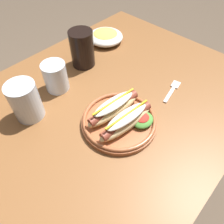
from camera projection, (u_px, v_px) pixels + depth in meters
The scene contains 8 objects.
ground_plane at pixel (105, 189), 1.27m from camera, with size 8.00×8.00×0.00m, color brown.
dining_table at pixel (101, 127), 0.79m from camera, with size 1.13×0.81×0.74m.
hot_dog_plate at pixel (120, 118), 0.64m from camera, with size 0.23×0.23×0.08m.
fork at pixel (172, 90), 0.75m from camera, with size 0.12×0.04×0.00m.
soda_cup at pixel (82, 49), 0.80m from camera, with size 0.09×0.09×0.14m, color black.
water_cup at pixel (56, 77), 0.72m from camera, with size 0.08×0.08×0.10m, color silver.
extra_cup at pixel (25, 101), 0.63m from camera, with size 0.09×0.09×0.12m, color silver.
side_bowl at pixel (105, 36), 0.94m from camera, with size 0.15×0.15×0.05m.
Camera 1 is at (-0.31, -0.35, 1.27)m, focal length 34.15 mm.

